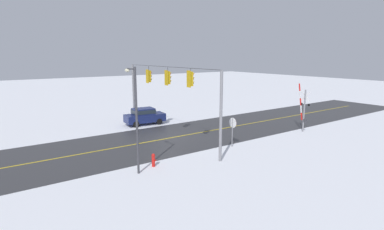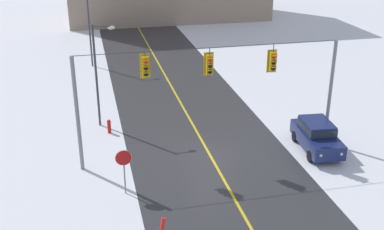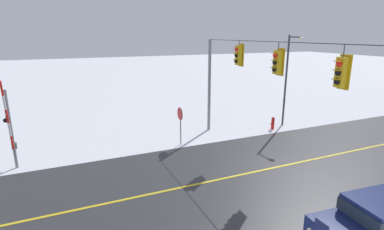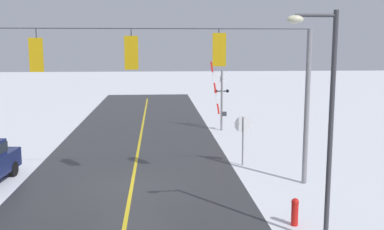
{
  "view_description": "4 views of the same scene",
  "coord_description": "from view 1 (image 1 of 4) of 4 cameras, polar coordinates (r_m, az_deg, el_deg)",
  "views": [
    {
      "loc": [
        -22.02,
        12.85,
        7.15
      ],
      "look_at": [
        -1.8,
        -1.28,
        2.23
      ],
      "focal_mm": 28.15,
      "sensor_mm": 36.0,
      "label": 1
    },
    {
      "loc": [
        -6.34,
        -23.22,
        12.67
      ],
      "look_at": [
        -1.32,
        -1.26,
        3.1
      ],
      "focal_mm": 45.12,
      "sensor_mm": 36.0,
      "label": 2
    },
    {
      "loc": [
        11.13,
        -9.23,
        6.54
      ],
      "look_at": [
        -2.31,
        -3.34,
        2.59
      ],
      "focal_mm": 28.13,
      "sensor_mm": 36.0,
      "label": 3
    },
    {
      "loc": [
        -1.07,
        17.33,
        5.57
      ],
      "look_at": [
        -2.51,
        -1.32,
        2.67
      ],
      "focal_mm": 42.11,
      "sensor_mm": 36.0,
      "label": 4
    }
  ],
  "objects": [
    {
      "name": "railroad_crossing",
      "position": [
        30.2,
        20.44,
        1.25
      ],
      "size": [
        1.26,
        0.31,
        4.53
      ],
      "color": "gray",
      "rests_on": "ground"
    },
    {
      "name": "lane_centre_line",
      "position": [
        24.14,
        -16.96,
        -6.44
      ],
      "size": [
        0.14,
        72.0,
        0.01
      ],
      "primitive_type": "cube",
      "color": "gold",
      "rests_on": "ground"
    },
    {
      "name": "ground_plane",
      "position": [
        26.48,
        -4.52,
        -4.43
      ],
      "size": [
        160.0,
        160.0,
        0.0
      ],
      "primitive_type": "plane",
      "color": "white"
    },
    {
      "name": "parked_car_navy",
      "position": [
        31.8,
        -9.02,
        -0.11
      ],
      "size": [
        2.12,
        4.31,
        1.74
      ],
      "color": "navy",
      "rests_on": "ground"
    },
    {
      "name": "fire_hydrant",
      "position": [
        19.96,
        -7.32,
        -8.38
      ],
      "size": [
        0.24,
        0.31,
        0.88
      ],
      "color": "red",
      "rests_on": "ground"
    },
    {
      "name": "road_asphalt",
      "position": [
        24.14,
        -16.96,
        -6.46
      ],
      "size": [
        9.0,
        80.0,
        0.01
      ],
      "primitive_type": "cube",
      "color": "#303033",
      "rests_on": "ground"
    },
    {
      "name": "stop_sign",
      "position": [
        23.84,
        7.71,
        -2.02
      ],
      "size": [
        0.8,
        0.09,
        2.35
      ],
      "color": "gray",
      "rests_on": "ground"
    },
    {
      "name": "signal_span",
      "position": [
        25.65,
        -4.62,
        4.74
      ],
      "size": [
        14.2,
        0.47,
        6.22
      ],
      "color": "gray",
      "rests_on": "ground"
    },
    {
      "name": "streetlamp_near",
      "position": [
        18.28,
        -10.77,
        0.88
      ],
      "size": [
        1.39,
        0.28,
        6.5
      ],
      "color": "#38383D",
      "rests_on": "ground"
    }
  ]
}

